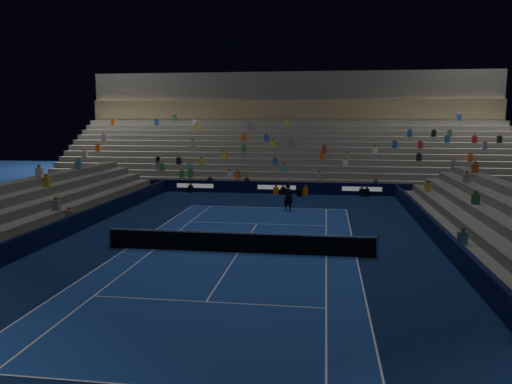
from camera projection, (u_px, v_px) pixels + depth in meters
name	position (u px, v px, depth m)	size (l,w,h in m)	color
ground	(238.00, 253.00, 23.35)	(90.00, 90.00, 0.00)	#0B1B45
court_surface	(238.00, 252.00, 23.34)	(10.97, 23.77, 0.01)	navy
sponsor_barrier_far	(277.00, 188.00, 41.38)	(44.00, 0.25, 1.00)	black
sponsor_barrier_east	(453.00, 250.00, 21.94)	(0.25, 37.00, 1.00)	#080F33
sponsor_barrier_west	(47.00, 235.00, 24.61)	(0.25, 37.00, 1.00)	black
grandstand_main	(286.00, 147.00, 50.16)	(44.00, 15.20, 11.20)	slate
tennis_net	(238.00, 242.00, 23.27)	(12.90, 0.10, 1.10)	#B2B2B7
tennis_player	(288.00, 197.00, 33.53)	(0.70, 0.46, 1.93)	black
broadcast_camera	(300.00, 192.00, 40.16)	(0.42, 0.87, 0.56)	black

